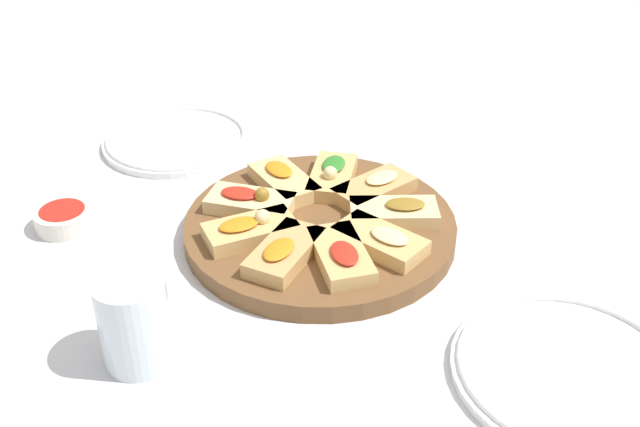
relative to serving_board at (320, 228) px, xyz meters
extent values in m
plane|color=silver|center=(0.00, 0.00, -0.01)|extent=(3.00, 3.00, 0.00)
cylinder|color=brown|center=(0.00, 0.00, 0.00)|extent=(0.34, 0.34, 0.02)
cube|color=tan|center=(0.01, -0.09, 0.02)|extent=(0.06, 0.11, 0.02)
ellipsoid|color=orange|center=(0.01, -0.11, 0.03)|extent=(0.03, 0.05, 0.01)
cube|color=tan|center=(0.06, -0.07, 0.02)|extent=(0.12, 0.12, 0.02)
ellipsoid|color=red|center=(0.07, -0.08, 0.03)|extent=(0.06, 0.06, 0.01)
cube|color=tan|center=(0.09, -0.02, 0.02)|extent=(0.12, 0.07, 0.02)
ellipsoid|color=beige|center=(0.10, -0.02, 0.03)|extent=(0.05, 0.04, 0.01)
cube|color=#E5C689|center=(0.08, 0.05, 0.02)|extent=(0.12, 0.10, 0.02)
ellipsoid|color=olive|center=(0.09, 0.05, 0.03)|extent=(0.06, 0.05, 0.01)
cube|color=tan|center=(0.03, 0.09, 0.02)|extent=(0.09, 0.12, 0.02)
ellipsoid|color=beige|center=(0.04, 0.10, 0.03)|extent=(0.05, 0.06, 0.01)
cube|color=tan|center=(-0.03, 0.09, 0.02)|extent=(0.09, 0.12, 0.02)
ellipsoid|color=#2D7A28|center=(-0.03, 0.10, 0.03)|extent=(0.04, 0.06, 0.01)
sphere|color=beige|center=(-0.02, 0.07, 0.04)|extent=(0.02, 0.02, 0.02)
cube|color=#DBB775|center=(-0.08, 0.05, 0.02)|extent=(0.12, 0.10, 0.02)
ellipsoid|color=orange|center=(-0.09, 0.05, 0.03)|extent=(0.06, 0.05, 0.01)
cube|color=#E5C689|center=(-0.09, -0.02, 0.02)|extent=(0.12, 0.08, 0.02)
ellipsoid|color=red|center=(-0.10, -0.03, 0.03)|extent=(0.05, 0.04, 0.01)
sphere|color=olive|center=(-0.07, -0.02, 0.04)|extent=(0.02, 0.02, 0.02)
cube|color=tan|center=(-0.05, -0.07, 0.02)|extent=(0.11, 0.12, 0.02)
ellipsoid|color=orange|center=(-0.06, -0.09, 0.03)|extent=(0.05, 0.06, 0.01)
sphere|color=beige|center=(-0.04, -0.06, 0.04)|extent=(0.02, 0.02, 0.02)
cylinder|color=white|center=(-0.32, 0.11, -0.01)|extent=(0.23, 0.23, 0.01)
torus|color=white|center=(-0.32, 0.11, 0.00)|extent=(0.22, 0.22, 0.01)
cylinder|color=white|center=(0.34, -0.09, -0.01)|extent=(0.24, 0.24, 0.01)
torus|color=white|center=(0.34, -0.09, 0.00)|extent=(0.22, 0.22, 0.01)
cylinder|color=silver|center=(-0.05, -0.28, 0.04)|extent=(0.07, 0.07, 0.10)
cylinder|color=silver|center=(-0.30, -0.14, 0.00)|extent=(0.07, 0.07, 0.03)
cylinder|color=#B22319|center=(-0.30, -0.14, 0.01)|extent=(0.06, 0.06, 0.00)
camera|label=1|loc=(0.39, -0.69, 0.53)|focal=42.00mm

